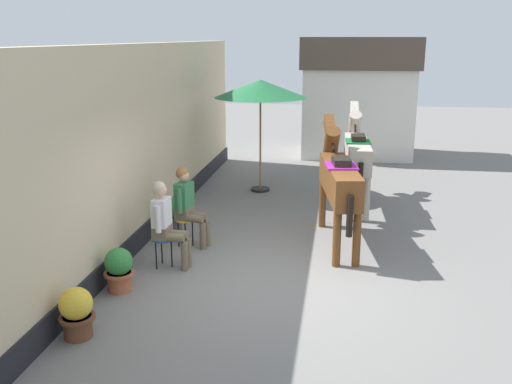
{
  "coord_description": "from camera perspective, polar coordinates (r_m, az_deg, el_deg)",
  "views": [
    {
      "loc": [
        0.95,
        -7.67,
        3.51
      ],
      "look_at": [
        -0.4,
        1.2,
        1.05
      ],
      "focal_mm": 39.87,
      "sensor_mm": 36.0,
      "label": 1
    }
  ],
  "objects": [
    {
      "name": "saddled_horse_near",
      "position": [
        9.85,
        8.28,
        1.36
      ],
      "size": [
        0.77,
        2.98,
        2.06
      ],
      "color": "brown",
      "rests_on": "ground_plane"
    },
    {
      "name": "flower_planter_farthest",
      "position": [
        10.69,
        -8.4,
        -2.12
      ],
      "size": [
        0.43,
        0.43,
        0.64
      ],
      "color": "#4C4C51",
      "rests_on": "ground_plane"
    },
    {
      "name": "ground_plane",
      "position": [
        11.27,
        3.39,
        -2.84
      ],
      "size": [
        40.0,
        40.0,
        0.0
      ],
      "primitive_type": "plane",
      "color": "slate"
    },
    {
      "name": "flower_planter_inner_near",
      "position": [
        8.35,
        -13.59,
        -7.48
      ],
      "size": [
        0.43,
        0.43,
        0.64
      ],
      "color": "#A85638",
      "rests_on": "ground_plane"
    },
    {
      "name": "flower_planter_nearest",
      "position": [
        7.26,
        -17.56,
        -11.39
      ],
      "size": [
        0.43,
        0.43,
        0.64
      ],
      "color": "brown",
      "rests_on": "ground_plane"
    },
    {
      "name": "seated_visitor_far",
      "position": [
        9.76,
        -6.87,
        -1.05
      ],
      "size": [
        0.61,
        0.48,
        1.39
      ],
      "color": "gold",
      "rests_on": "ground_plane"
    },
    {
      "name": "cafe_parasol",
      "position": [
        12.99,
        0.45,
        10.26
      ],
      "size": [
        2.1,
        2.1,
        2.58
      ],
      "color": "black",
      "rests_on": "ground_plane"
    },
    {
      "name": "pub_facade_wall",
      "position": [
        10.01,
        -12.01,
        3.63
      ],
      "size": [
        0.34,
        14.0,
        3.4
      ],
      "color": "#CCB793",
      "rests_on": "ground_plane"
    },
    {
      "name": "saddled_horse_far",
      "position": [
        12.17,
        10.07,
        3.95
      ],
      "size": [
        0.53,
        3.0,
        2.06
      ],
      "color": "#B2A899",
      "rests_on": "ground_plane"
    },
    {
      "name": "distant_cottage",
      "position": [
        17.65,
        10.2,
        9.52
      ],
      "size": [
        3.4,
        2.6,
        3.5
      ],
      "color": "silver",
      "rests_on": "ground_plane"
    },
    {
      "name": "seated_visitor_near",
      "position": [
        8.88,
        -9.06,
        -2.8
      ],
      "size": [
        0.61,
        0.49,
        1.39
      ],
      "color": "#194C99",
      "rests_on": "ground_plane"
    }
  ]
}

